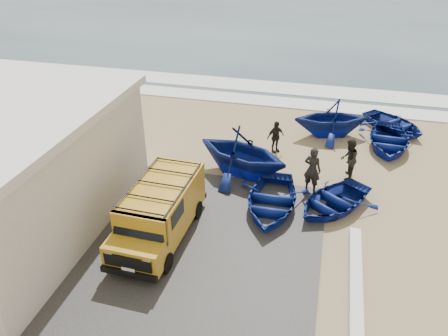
# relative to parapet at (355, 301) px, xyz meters

# --- Properties ---
(ground) EXTENTS (160.00, 160.00, 0.00)m
(ground) POSITION_rel_parapet_xyz_m (-5.00, 3.00, -0.28)
(ground) COLOR #A0865D
(slab) EXTENTS (12.00, 10.00, 0.05)m
(slab) POSITION_rel_parapet_xyz_m (-7.00, 1.00, -0.25)
(slab) COLOR #3E3B39
(slab) RESTS_ON ground
(surf_line) EXTENTS (180.00, 1.60, 0.06)m
(surf_line) POSITION_rel_parapet_xyz_m (-5.00, 15.00, -0.25)
(surf_line) COLOR white
(surf_line) RESTS_ON ground
(surf_wash) EXTENTS (180.00, 2.20, 0.04)m
(surf_wash) POSITION_rel_parapet_xyz_m (-5.00, 17.50, -0.26)
(surf_wash) COLOR white
(surf_wash) RESTS_ON ground
(parapet) EXTENTS (0.35, 6.00, 0.55)m
(parapet) POSITION_rel_parapet_xyz_m (0.00, 0.00, 0.00)
(parapet) COLOR silver
(parapet) RESTS_ON ground
(van) EXTENTS (1.98, 4.66, 1.98)m
(van) POSITION_rel_parapet_xyz_m (-6.41, 1.72, 0.79)
(van) COLOR #C28E1D
(van) RESTS_ON ground
(boat_near_left) EXTENTS (2.81, 3.89, 0.80)m
(boat_near_left) POSITION_rel_parapet_xyz_m (-3.01, 4.17, 0.12)
(boat_near_left) COLOR navy
(boat_near_left) RESTS_ON ground
(boat_near_right) EXTENTS (4.07, 4.29, 0.72)m
(boat_near_right) POSITION_rel_parapet_xyz_m (-0.77, 4.76, 0.09)
(boat_near_right) COLOR navy
(boat_near_right) RESTS_ON ground
(boat_mid_left) EXTENTS (5.07, 4.74, 2.16)m
(boat_mid_left) POSITION_rel_parapet_xyz_m (-4.62, 6.40, 0.80)
(boat_mid_left) COLOR navy
(boat_mid_left) RESTS_ON ground
(boat_mid_right) EXTENTS (3.04, 4.09, 0.81)m
(boat_mid_right) POSITION_rel_parapet_xyz_m (1.60, 10.52, 0.13)
(boat_mid_right) COLOR navy
(boat_mid_right) RESTS_ON ground
(boat_far_left) EXTENTS (4.36, 4.03, 1.90)m
(boat_far_left) POSITION_rel_parapet_xyz_m (-1.15, 11.19, 0.68)
(boat_far_left) COLOR navy
(boat_far_left) RESTS_ON ground
(boat_far_right) EXTENTS (4.18, 4.15, 0.71)m
(boat_far_right) POSITION_rel_parapet_xyz_m (2.01, 12.63, 0.08)
(boat_far_right) COLOR navy
(boat_far_right) RESTS_ON ground
(fisherman_front) EXTENTS (0.81, 0.66, 1.91)m
(fisherman_front) POSITION_rel_parapet_xyz_m (-1.67, 5.85, 0.68)
(fisherman_front) COLOR black
(fisherman_front) RESTS_ON ground
(fisherman_middle) EXTENTS (0.77, 0.93, 1.75)m
(fisherman_middle) POSITION_rel_parapet_xyz_m (-0.28, 7.21, 0.60)
(fisherman_middle) COLOR black
(fisherman_middle) RESTS_ON ground
(fisherman_back) EXTENTS (0.91, 0.88, 1.53)m
(fisherman_back) POSITION_rel_parapet_xyz_m (-3.54, 8.80, 0.49)
(fisherman_back) COLOR black
(fisherman_back) RESTS_ON ground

